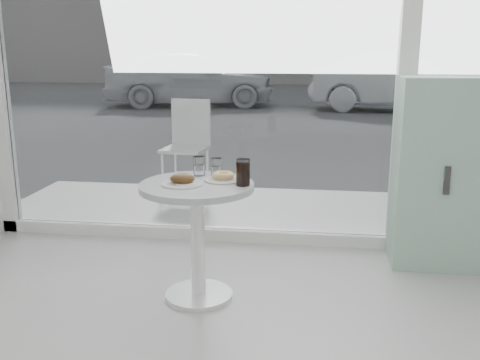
# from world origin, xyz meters

# --- Properties ---
(storefront) EXTENTS (5.00, 0.14, 3.00)m
(storefront) POSITION_xyz_m (0.07, 3.00, 1.71)
(storefront) COLOR white
(storefront) RESTS_ON ground
(main_table) EXTENTS (0.72, 0.72, 0.77)m
(main_table) POSITION_xyz_m (-0.50, 1.90, 0.55)
(main_table) COLOR white
(main_table) RESTS_ON ground
(patio_deck) EXTENTS (5.60, 1.60, 0.05)m
(patio_deck) POSITION_xyz_m (0.00, 3.80, 0.03)
(patio_deck) COLOR silver
(patio_deck) RESTS_ON ground
(street) EXTENTS (40.00, 24.00, 0.00)m
(street) POSITION_xyz_m (0.00, 16.00, -0.00)
(street) COLOR #3A3A3A
(street) RESTS_ON ground
(mint_cabinet) EXTENTS (0.65, 0.45, 1.40)m
(mint_cabinet) POSITION_xyz_m (1.14, 2.72, 0.70)
(mint_cabinet) COLOR #84A994
(mint_cabinet) RESTS_ON ground
(patio_chair) EXTENTS (0.49, 0.49, 1.01)m
(patio_chair) POSITION_xyz_m (-1.12, 4.26, 0.63)
(patio_chair) COLOR white
(patio_chair) RESTS_ON patio_deck
(car_white) EXTENTS (4.99, 2.70, 1.61)m
(car_white) POSITION_xyz_m (-3.31, 13.84, 0.81)
(car_white) COLOR silver
(car_white) RESTS_ON street
(car_silver) EXTENTS (4.77, 2.32, 1.51)m
(car_silver) POSITION_xyz_m (2.42, 13.19, 0.75)
(car_silver) COLOR #A0A1A7
(car_silver) RESTS_ON street
(plate_fritter) EXTENTS (0.25, 0.25, 0.07)m
(plate_fritter) POSITION_xyz_m (-0.58, 1.85, 0.80)
(plate_fritter) COLOR silver
(plate_fritter) RESTS_ON main_table
(plate_donut) EXTENTS (0.24, 0.24, 0.06)m
(plate_donut) POSITION_xyz_m (-0.35, 1.99, 0.79)
(plate_donut) COLOR silver
(plate_donut) RESTS_ON main_table
(water_tumbler_a) EXTENTS (0.08, 0.08, 0.13)m
(water_tumbler_a) POSITION_xyz_m (-0.53, 2.12, 0.83)
(water_tumbler_a) COLOR white
(water_tumbler_a) RESTS_ON main_table
(water_tumbler_b) EXTENTS (0.07, 0.07, 0.12)m
(water_tumbler_b) POSITION_xyz_m (-0.41, 2.12, 0.82)
(water_tumbler_b) COLOR white
(water_tumbler_b) RESTS_ON main_table
(cola_glass) EXTENTS (0.09, 0.09, 0.16)m
(cola_glass) POSITION_xyz_m (-0.21, 1.89, 0.85)
(cola_glass) COLOR white
(cola_glass) RESTS_ON main_table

